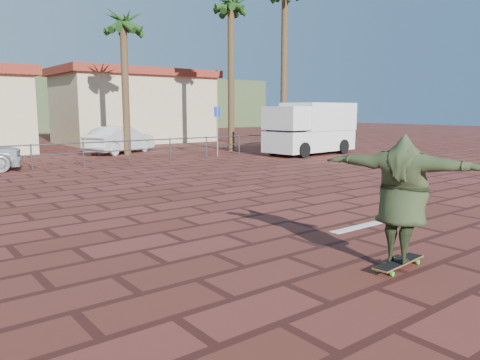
% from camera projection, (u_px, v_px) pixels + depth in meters
% --- Properties ---
extents(ground, '(120.00, 120.00, 0.00)m').
position_uv_depth(ground, '(289.00, 221.00, 9.69)').
color(ground, maroon).
rests_on(ground, ground).
extents(paint_stripe, '(1.40, 0.22, 0.01)m').
position_uv_depth(paint_stripe, '(357.00, 227.00, 9.18)').
color(paint_stripe, white).
rests_on(paint_stripe, ground).
extents(guardrail, '(24.06, 0.06, 1.00)m').
position_uv_depth(guardrail, '(83.00, 150.00, 18.94)').
color(guardrail, '#47494F').
rests_on(guardrail, ground).
extents(palm_center, '(2.40, 2.40, 7.75)m').
position_uv_depth(palm_center, '(123.00, 26.00, 22.95)').
color(palm_center, brown).
rests_on(palm_center, ground).
extents(palm_right, '(2.40, 2.40, 9.05)m').
position_uv_depth(palm_right, '(231.00, 9.00, 24.94)').
color(palm_right, brown).
rests_on(palm_right, ground).
extents(building_east, '(10.60, 6.60, 5.00)m').
position_uv_depth(building_east, '(135.00, 106.00, 32.89)').
color(building_east, beige).
rests_on(building_east, ground).
extents(longboard, '(1.10, 0.33, 0.11)m').
position_uv_depth(longboard, '(399.00, 263.00, 6.80)').
color(longboard, olive).
rests_on(longboard, ground).
extents(skateboarder, '(1.24, 2.35, 1.84)m').
position_uv_depth(skateboarder, '(402.00, 199.00, 6.66)').
color(skateboarder, '#2E3A1F').
rests_on(skateboarder, longboard).
extents(campervan, '(5.21, 2.56, 2.62)m').
position_uv_depth(campervan, '(311.00, 127.00, 23.93)').
color(campervan, silver).
rests_on(campervan, ground).
extents(car_white, '(4.45, 3.32, 1.40)m').
position_uv_depth(car_white, '(120.00, 140.00, 24.60)').
color(car_white, silver).
rests_on(car_white, ground).
extents(street_sign, '(0.47, 0.22, 2.42)m').
position_uv_depth(street_sign, '(217.00, 122.00, 22.84)').
color(street_sign, gray).
rests_on(street_sign, ground).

